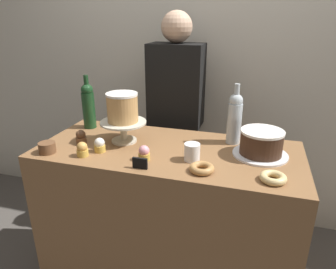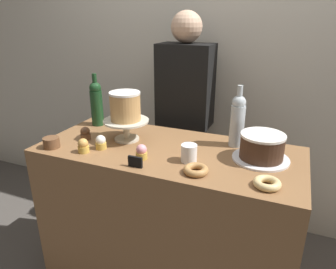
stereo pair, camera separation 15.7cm
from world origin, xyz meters
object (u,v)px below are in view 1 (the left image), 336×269
Objects in this scene: price_sign_chalkboard at (140,163)px; barista_figure at (176,125)px; white_layer_cake at (122,107)px; chocolate_round_cake at (261,142)px; cupcake_vanilla at (100,145)px; cake_stand_pedestal at (123,128)px; cupcake_caramel at (82,150)px; wine_bottle_clear at (235,118)px; cupcake_chocolate at (81,137)px; wine_bottle_green at (88,105)px; donut_glazed at (273,178)px; cookie_stack at (47,148)px; coffee_cup_ceramic at (192,152)px; cupcake_strawberry at (144,153)px; donut_maple at (202,168)px.

barista_figure is (-0.05, 0.82, -0.10)m from price_sign_chalkboard.
white_layer_cake is 0.80× the size of chocolate_round_cake.
cupcake_vanilla is 0.74m from barista_figure.
cake_stand_pedestal is 3.36× the size of cupcake_caramel.
cupcake_chocolate is at bearing -163.16° from wine_bottle_clear.
wine_bottle_clear is 0.72m from cupcake_vanilla.
barista_figure is (0.27, 0.78, -0.11)m from cupcake_caramel.
wine_bottle_green reaches higher than donut_glazed.
cupcake_caramel and cupcake_chocolate have the same top height.
wine_bottle_green is (-0.30, 0.15, 0.06)m from cake_stand_pedestal.
cupcake_caramel is at bearing 4.46° from cookie_stack.
cookie_stack is 0.99× the size of coffee_cup_ceramic.
donut_glazed is (0.59, -0.04, -0.02)m from cupcake_strawberry.
chocolate_round_cake is 1.87× the size of donut_maple.
cupcake_vanilla is 0.87× the size of coffee_cup_ceramic.
barista_figure reaches higher than donut_glazed.
cupcake_vanilla is at bearing -153.89° from wine_bottle_clear.
price_sign_chalkboard is at bearing -174.98° from donut_glazed.
cupcake_vanilla is 0.47m from coffee_cup_ceramic.
wine_bottle_green is 4.38× the size of cupcake_strawberry.
cupcake_caramel is 0.90m from donut_glazed.
coffee_cup_ceramic is (0.21, 0.15, 0.02)m from price_sign_chalkboard.
white_layer_cake is 0.83m from donut_glazed.
cupcake_caramel is 0.32m from price_sign_chalkboard.
cupcake_vanilla is (0.06, 0.07, 0.00)m from cupcake_caramel.
cupcake_strawberry is (0.49, -0.34, -0.11)m from wine_bottle_green.
cupcake_chocolate is 0.87× the size of coffee_cup_ceramic.
cupcake_caramel is (-0.70, -0.39, -0.11)m from wine_bottle_clear.
barista_figure is at bearing 93.12° from cupcake_strawberry.
donut_glazed and donut_maple have the same top height.
wine_bottle_clear is 2.91× the size of donut_glazed.
donut_glazed is at bearing -3.74° from cupcake_strawberry.
donut_maple is (0.29, -0.04, -0.02)m from cupcake_strawberry.
cupcake_caramel is 0.18m from cupcake_chocolate.
price_sign_chalkboard is (0.20, -0.28, -0.17)m from white_layer_cake.
barista_figure is at bearing 137.89° from chocolate_round_cake.
white_layer_cake reaches higher than price_sign_chalkboard.
cupcake_caramel is 0.09m from cupcake_vanilla.
price_sign_chalkboard is at bearing -53.73° from white_layer_cake.
barista_figure is at bearing 71.03° from cupcake_caramel.
barista_figure reaches higher than cake_stand_pedestal.
cupcake_vanilla is 1.06× the size of price_sign_chalkboard.
wine_bottle_clear reaches higher than cupcake_caramel.
wine_bottle_clear reaches higher than cupcake_vanilla.
donut_maple is at bearing -6.96° from cupcake_vanilla.
chocolate_round_cake is at bearing 13.28° from cupcake_vanilla.
wine_bottle_green reaches higher than cupcake_strawberry.
coffee_cup_ceramic is at bearing -154.35° from chocolate_round_cake.
cake_stand_pedestal is at bearing 21.70° from cupcake_chocolate.
donut_maple is 1.32× the size of coffee_cup_ceramic.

